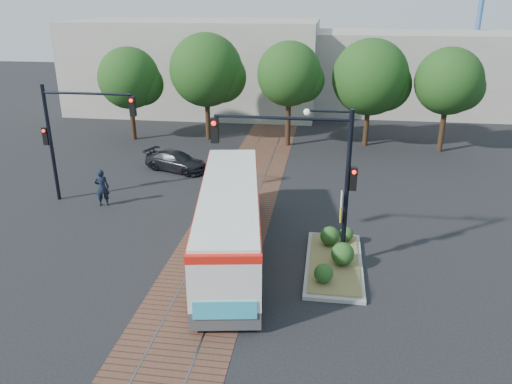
# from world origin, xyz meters

# --- Properties ---
(ground) EXTENTS (120.00, 120.00, 0.00)m
(ground) POSITION_xyz_m (0.00, 0.00, 0.00)
(ground) COLOR black
(ground) RESTS_ON ground
(trackbed) EXTENTS (3.60, 40.00, 0.02)m
(trackbed) POSITION_xyz_m (0.00, 4.00, 0.01)
(trackbed) COLOR brown
(trackbed) RESTS_ON ground
(tree_row) EXTENTS (26.40, 5.60, 7.67)m
(tree_row) POSITION_xyz_m (1.21, 16.42, 4.85)
(tree_row) COLOR #382314
(tree_row) RESTS_ON ground
(warehouses) EXTENTS (40.00, 13.00, 8.00)m
(warehouses) POSITION_xyz_m (-0.53, 28.75, 3.81)
(warehouses) COLOR #ADA899
(warehouses) RESTS_ON ground
(city_bus) EXTENTS (4.03, 11.08, 2.91)m
(city_bus) POSITION_xyz_m (0.55, -0.51, 1.62)
(city_bus) COLOR #414143
(city_bus) RESTS_ON ground
(traffic_island) EXTENTS (2.20, 5.20, 1.13)m
(traffic_island) POSITION_xyz_m (4.82, -0.90, 0.33)
(traffic_island) COLOR gray
(traffic_island) RESTS_ON ground
(signal_pole_main) EXTENTS (5.49, 0.46, 6.00)m
(signal_pole_main) POSITION_xyz_m (3.86, -0.81, 4.16)
(signal_pole_main) COLOR black
(signal_pole_main) RESTS_ON ground
(signal_pole_left) EXTENTS (4.99, 0.34, 6.00)m
(signal_pole_left) POSITION_xyz_m (-8.37, 4.00, 3.86)
(signal_pole_left) COLOR black
(signal_pole_left) RESTS_ON ground
(officer) EXTENTS (0.82, 0.67, 1.93)m
(officer) POSITION_xyz_m (-6.83, 3.55, 0.96)
(officer) COLOR black
(officer) RESTS_ON ground
(parked_car) EXTENTS (4.36, 2.90, 1.17)m
(parked_car) POSITION_xyz_m (-4.77, 9.46, 0.59)
(parked_car) COLOR black
(parked_car) RESTS_ON ground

